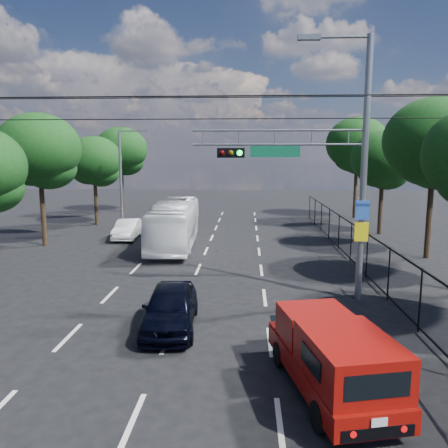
# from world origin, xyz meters

# --- Properties ---
(ground) EXTENTS (120.00, 120.00, 0.00)m
(ground) POSITION_xyz_m (0.00, 0.00, 0.00)
(ground) COLOR black
(ground) RESTS_ON ground
(lane_markings) EXTENTS (6.12, 38.00, 0.01)m
(lane_markings) POSITION_xyz_m (-0.00, 14.00, 0.01)
(lane_markings) COLOR beige
(lane_markings) RESTS_ON ground
(signal_mast) EXTENTS (6.43, 0.39, 9.50)m
(signal_mast) POSITION_xyz_m (5.28, 7.99, 5.24)
(signal_mast) COLOR slate
(signal_mast) RESTS_ON ground
(streetlight_left) EXTENTS (2.09, 0.22, 7.08)m
(streetlight_left) POSITION_xyz_m (-6.33, 22.00, 3.94)
(streetlight_left) COLOR slate
(streetlight_left) RESTS_ON ground
(utility_wires) EXTENTS (22.00, 5.04, 0.74)m
(utility_wires) POSITION_xyz_m (0.00, 8.83, 7.23)
(utility_wires) COLOR black
(utility_wires) RESTS_ON ground
(fence_right) EXTENTS (0.06, 34.03, 2.00)m
(fence_right) POSITION_xyz_m (7.60, 12.17, 1.03)
(fence_right) COLOR black
(fence_right) RESTS_ON ground
(tree_right_c) EXTENTS (5.10, 5.10, 8.29)m
(tree_right_c) POSITION_xyz_m (11.82, 15.02, 5.73)
(tree_right_c) COLOR black
(tree_right_c) RESTS_ON ground
(tree_right_d) EXTENTS (4.32, 4.32, 7.02)m
(tree_right_d) POSITION_xyz_m (11.42, 22.02, 4.85)
(tree_right_d) COLOR black
(tree_right_d) RESTS_ON ground
(tree_right_e) EXTENTS (5.28, 5.28, 8.58)m
(tree_right_e) POSITION_xyz_m (11.62, 30.02, 5.94)
(tree_right_e) COLOR black
(tree_right_e) RESTS_ON ground
(tree_left_c) EXTENTS (4.80, 4.80, 7.80)m
(tree_left_c) POSITION_xyz_m (-9.78, 17.02, 5.40)
(tree_left_c) COLOR black
(tree_left_c) RESTS_ON ground
(tree_left_d) EXTENTS (4.20, 4.20, 6.83)m
(tree_left_d) POSITION_xyz_m (-9.38, 25.02, 4.72)
(tree_left_d) COLOR black
(tree_left_d) RESTS_ON ground
(tree_left_e) EXTENTS (4.92, 4.92, 7.99)m
(tree_left_e) POSITION_xyz_m (-9.58, 33.02, 5.53)
(tree_left_e) COLOR black
(tree_left_e) RESTS_ON ground
(red_pickup) EXTENTS (2.59, 4.86, 1.72)m
(red_pickup) POSITION_xyz_m (4.23, 1.30, 0.92)
(red_pickup) COLOR black
(red_pickup) RESTS_ON ground
(navy_hatchback) EXTENTS (1.85, 4.07, 1.35)m
(navy_hatchback) POSITION_xyz_m (-0.07, 4.88, 0.68)
(navy_hatchback) COLOR black
(navy_hatchback) RESTS_ON ground
(white_bus) EXTENTS (2.71, 9.67, 2.66)m
(white_bus) POSITION_xyz_m (-2.00, 17.51, 1.33)
(white_bus) COLOR white
(white_bus) RESTS_ON ground
(white_van) EXTENTS (1.51, 3.83, 1.24)m
(white_van) POSITION_xyz_m (-5.43, 19.45, 0.62)
(white_van) COLOR white
(white_van) RESTS_ON ground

